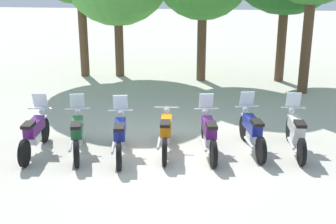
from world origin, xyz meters
The scene contains 8 objects.
ground_plane centered at (0.00, 0.00, 0.00)m, with size 80.00×80.00×0.00m, color #BCB7A8.
motorcycle_0 centered at (-3.19, -0.38, 0.52)m, with size 0.62×2.19×1.37m.
motorcycle_1 centered at (-2.14, -0.28, 0.52)m, with size 0.80×2.14×1.37m.
motorcycle_2 centered at (-1.07, -0.28, 0.52)m, with size 0.66×2.17×1.37m.
motorcycle_3 centered at (-0.01, 0.10, 0.50)m, with size 0.62×2.19×0.99m.
motorcycle_4 centered at (1.05, 0.13, 0.52)m, with size 0.66×2.17×1.37m.
motorcycle_5 centered at (2.11, 0.45, 0.52)m, with size 0.72×2.16×1.37m.
motorcycle_6 centered at (3.18, 0.49, 0.52)m, with size 0.62×2.19×1.37m.
Camera 1 is at (1.33, -10.26, 4.39)m, focal length 48.16 mm.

